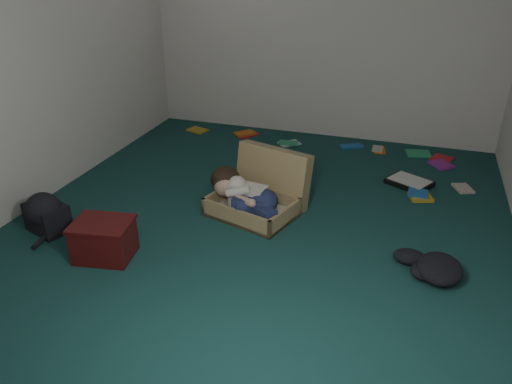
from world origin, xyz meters
The scene contains 11 objects.
floor centered at (0.00, 0.00, 0.00)m, with size 4.50×4.50×0.00m, color #163F3D.
wall_back centered at (0.00, 2.25, 1.30)m, with size 4.50×4.50×0.00m, color silver.
wall_front centered at (0.00, -2.25, 1.30)m, with size 4.50×4.50×0.00m, color silver.
wall_left centered at (-2.00, 0.00, 1.30)m, with size 4.50×4.50×0.00m, color silver.
suitcase centered at (-0.08, 0.22, 0.15)m, with size 0.86×0.85×0.51m.
person centered at (-0.17, 0.07, 0.20)m, with size 0.70×0.51×0.32m.
maroon_bin centered at (-0.94, -0.85, 0.15)m, with size 0.47×0.40×0.29m.
backpack centered at (-1.59, -0.66, 0.13)m, with size 0.42×0.34×0.25m, color black, non-canonical shape.
clothing_pile centered at (1.28, -0.33, 0.07)m, with size 0.42×0.34×0.13m, color black, non-canonical shape.
paper_tray centered at (1.13, 1.12, 0.03)m, with size 0.48×0.44×0.05m.
book_scatter centered at (0.57, 1.71, 0.01)m, with size 3.26×1.34×0.02m.
Camera 1 is at (1.08, -3.44, 2.08)m, focal length 35.00 mm.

